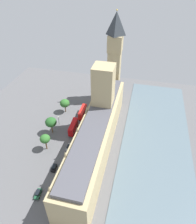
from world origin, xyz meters
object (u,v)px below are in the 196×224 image
object	(u,v)px
double_decker_bus_far_end	(83,112)
car_black_near_tower	(54,168)
car_silver_opposite_hall	(69,147)
pedestrian_trailing	(68,168)
pedestrian_midblock	(86,122)
clock_tower	(115,58)
plane_tree_slot_10	(65,103)
car_dark_green_under_trees	(38,194)
double_decker_bus_by_river_gate	(73,127)
plane_tree_leading	(45,139)
street_lamp_slot_11	(58,119)
pedestrian_corner	(81,134)
plane_tree_kerbside	(51,122)
parliament_building	(97,130)

from	to	relation	value
double_decker_bus_far_end	car_black_near_tower	distance (m)	38.73
car_silver_opposite_hall	pedestrian_trailing	xyz separation A→B (m)	(-3.62, 11.60, -0.14)
pedestrian_midblock	clock_tower	bearing A→B (deg)	-95.86
car_black_near_tower	plane_tree_slot_10	size ratio (longest dim) A/B	0.50
double_decker_bus_far_end	car_dark_green_under_trees	xyz separation A→B (m)	(2.29, 51.45, -1.75)
double_decker_bus_far_end	car_silver_opposite_hall	size ratio (longest dim) A/B	2.37
car_dark_green_under_trees	plane_tree_slot_10	xyz separation A→B (m)	(8.60, -52.65, 5.10)
clock_tower	double_decker_bus_by_river_gate	distance (m)	45.71
car_black_near_tower	plane_tree_leading	size ratio (longest dim) A/B	0.49
street_lamp_slot_11	pedestrian_trailing	bearing A→B (deg)	118.82
double_decker_bus_far_end	pedestrian_corner	distance (m)	16.52
double_decker_bus_by_river_gate	plane_tree_kerbside	distance (m)	11.63
double_decker_bus_far_end	plane_tree_slot_10	size ratio (longest dim) A/B	1.26
double_decker_bus_far_end	plane_tree_leading	bearing A→B (deg)	-109.85
clock_tower	car_black_near_tower	distance (m)	68.07
clock_tower	pedestrian_corner	distance (m)	47.47
car_silver_opposite_hall	pedestrian_midblock	xyz separation A→B (m)	(-3.01, -19.68, -0.18)
double_decker_bus_by_river_gate	parliament_building	bearing A→B (deg)	-28.43
parliament_building	plane_tree_kerbside	xyz separation A→B (m)	(24.72, -3.07, -3.02)
plane_tree_leading	plane_tree_slot_10	xyz separation A→B (m)	(1.72, -29.70, -0.48)
car_dark_green_under_trees	pedestrian_trailing	world-z (taller)	car_dark_green_under_trees
pedestrian_midblock	plane_tree_slot_10	bearing A→B (deg)	-14.00
car_dark_green_under_trees	car_black_near_tower	bearing A→B (deg)	-100.77
plane_tree_kerbside	pedestrian_corner	bearing A→B (deg)	-174.76
parliament_building	plane_tree_kerbside	bearing A→B (deg)	-7.09
pedestrian_midblock	double_decker_bus_far_end	bearing A→B (deg)	-44.96
double_decker_bus_by_river_gate	plane_tree_slot_10	xyz separation A→B (m)	(9.88, -14.63, 3.36)
clock_tower	plane_tree_slot_10	xyz separation A→B (m)	(24.16, 21.27, -21.07)
car_silver_opposite_hall	plane_tree_leading	size ratio (longest dim) A/B	0.52
clock_tower	car_dark_green_under_trees	xyz separation A→B (m)	(15.56, 73.92, -26.17)
clock_tower	street_lamp_slot_11	distance (m)	46.68
double_decker_bus_by_river_gate	car_silver_opposite_hall	xyz separation A→B (m)	(-1.95, 12.35, -1.75)
pedestrian_corner	street_lamp_slot_11	distance (m)	15.41
pedestrian_corner	clock_tower	bearing A→B (deg)	-137.28
double_decker_bus_far_end	plane_tree_slot_10	distance (m)	11.46
plane_tree_slot_10	street_lamp_slot_11	world-z (taller)	plane_tree_slot_10
car_dark_green_under_trees	pedestrian_corner	size ratio (longest dim) A/B	2.74
double_decker_bus_by_river_gate	pedestrian_midblock	xyz separation A→B (m)	(-4.95, -7.33, -1.92)
plane_tree_leading	parliament_building	bearing A→B (deg)	-160.40
clock_tower	double_decker_bus_far_end	size ratio (longest dim) A/B	4.95
street_lamp_slot_11	double_decker_bus_far_end	bearing A→B (deg)	-133.67
pedestrian_corner	pedestrian_trailing	size ratio (longest dim) A/B	1.00
pedestrian_trailing	plane_tree_kerbside	size ratio (longest dim) A/B	0.18
plane_tree_slot_10	pedestrian_midblock	bearing A→B (deg)	153.78
street_lamp_slot_11	plane_tree_leading	bearing A→B (deg)	93.16
pedestrian_corner	double_decker_bus_far_end	bearing A→B (deg)	-109.70
pedestrian_trailing	plane_tree_leading	xyz separation A→B (m)	(13.73, -8.88, 5.72)
pedestrian_trailing	plane_tree_slot_10	world-z (taller)	plane_tree_slot_10
clock_tower	street_lamp_slot_11	world-z (taller)	clock_tower
double_decker_bus_far_end	pedestrian_trailing	bearing A→B (deg)	-85.06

